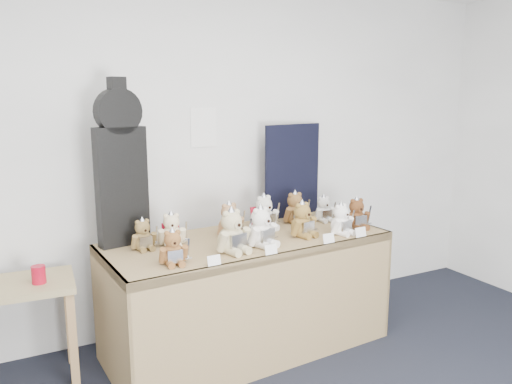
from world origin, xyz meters
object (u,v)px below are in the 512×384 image
teddy_back_right (295,209)px  teddy_back_centre_left (230,221)px  teddy_front_left (232,233)px  teddy_back_centre_right (264,214)px  teddy_back_end (324,210)px  red_cup (39,275)px  teddy_front_far_left (173,249)px  teddy_back_far_left (143,236)px  teddy_front_centre (261,228)px  teddy_front_end (357,215)px  teddy_back_left (172,231)px  side_table (4,304)px  display_table (254,265)px  teddy_front_right (303,221)px  guitar_case (121,165)px  teddy_front_far_right (341,220)px

teddy_back_right → teddy_back_centre_left: bearing=-170.9°
teddy_front_left → teddy_back_centre_right: (0.45, 0.41, -0.01)m
teddy_back_end → red_cup: bearing=-177.1°
teddy_front_far_left → teddy_back_far_left: 0.38m
teddy_front_centre → teddy_front_end: (0.85, 0.07, -0.02)m
teddy_front_centre → teddy_back_left: bearing=133.1°
side_table → display_table: bearing=-6.8°
teddy_front_end → teddy_front_centre: bearing=-171.1°
side_table → teddy_front_end: 2.47m
side_table → red_cup: 0.28m
teddy_front_left → teddy_back_right: bearing=17.2°
red_cup → teddy_front_centre: size_ratio=0.37×
teddy_front_centre → teddy_back_centre_left: (-0.09, 0.32, -0.01)m
teddy_front_left → display_table: bearing=20.4°
teddy_front_far_left → teddy_front_centre: size_ratio=0.79×
teddy_front_centre → teddy_back_centre_right: size_ratio=1.03×
side_table → teddy_front_left: 1.47m
teddy_front_right → display_table: bearing=157.2°
display_table → teddy_front_centre: (-0.01, -0.13, 0.30)m
teddy_back_centre_right → guitar_case: bearing=164.7°
teddy_front_centre → teddy_back_centre_left: teddy_front_centre is taller
teddy_back_centre_right → display_table: bearing=-141.7°
teddy_back_left → teddy_back_centre_left: size_ratio=0.93×
display_table → teddy_front_right: bearing=-13.1°
display_table → teddy_front_centre: bearing=-98.9°
side_table → teddy_front_far_left: (0.93, -0.50, 0.36)m
red_cup → teddy_back_far_left: bearing=-5.6°
teddy_front_left → teddy_back_centre_right: size_ratio=1.09×
display_table → teddy_back_left: size_ratio=8.03×
display_table → teddy_front_far_left: size_ratio=8.55×
red_cup → teddy_back_end: teddy_back_end is taller
guitar_case → teddy_back_centre_right: guitar_case is taller
teddy_front_right → teddy_back_right: teddy_front_right is taller
side_table → teddy_front_end: (2.42, -0.34, 0.37)m
teddy_front_centre → teddy_back_right: 0.67m
teddy_front_right → teddy_back_centre_left: teddy_front_right is taller
display_table → teddy_front_far_left: bearing=-165.7°
side_table → teddy_back_centre_left: teddy_back_centre_left is taller
red_cup → teddy_front_end: bearing=-7.1°
display_table → teddy_front_end: size_ratio=7.78×
teddy_back_left → teddy_back_end: size_ratio=1.10×
red_cup → teddy_front_far_left: 0.86m
teddy_front_centre → teddy_back_centre_left: size_ratio=1.10×
teddy_back_right → teddy_back_far_left: (-1.25, -0.14, -0.02)m
red_cup → teddy_front_left: size_ratio=0.35×
guitar_case → teddy_back_right: bearing=-12.9°
guitar_case → teddy_back_centre_left: 0.85m
teddy_back_centre_left → teddy_back_far_left: 0.64m
teddy_front_end → teddy_back_end: bearing=111.5°
teddy_front_far_right → side_table: bearing=156.0°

